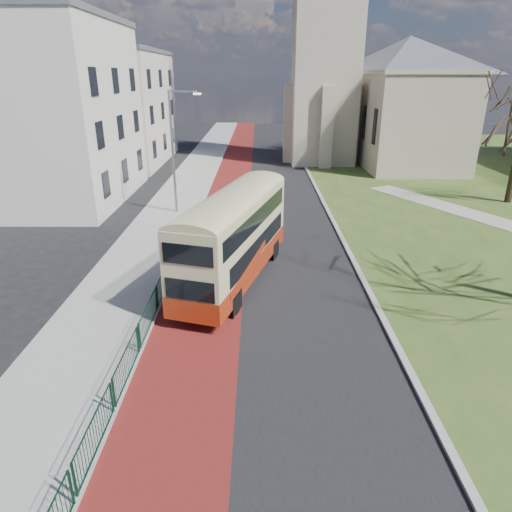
{
  "coord_description": "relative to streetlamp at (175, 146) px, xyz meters",
  "views": [
    {
      "loc": [
        1.15,
        -12.58,
        9.06
      ],
      "look_at": [
        1.08,
        5.04,
        2.0
      ],
      "focal_mm": 32.0,
      "sensor_mm": 36.0,
      "label": 1
    }
  ],
  "objects": [
    {
      "name": "pavement_west",
      "position": [
        -0.65,
        2.0,
        -4.53
      ],
      "size": [
        4.0,
        120.0,
        0.12
      ],
      "primitive_type": "cube",
      "color": "gray",
      "rests_on": "ground"
    },
    {
      "name": "kerb_west",
      "position": [
        1.35,
        2.0,
        -4.53
      ],
      "size": [
        0.25,
        120.0,
        0.13
      ],
      "primitive_type": "cube",
      "color": "#999993",
      "rests_on": "ground"
    },
    {
      "name": "kerb_east",
      "position": [
        10.45,
        4.0,
        -4.53
      ],
      "size": [
        0.25,
        80.0,
        0.13
      ],
      "primitive_type": "cube",
      "color": "#999993",
      "rests_on": "ground"
    },
    {
      "name": "road_carriageway",
      "position": [
        5.85,
        2.0,
        -4.59
      ],
      "size": [
        9.0,
        120.0,
        0.01
      ],
      "primitive_type": "cube",
      "color": "black",
      "rests_on": "ground"
    },
    {
      "name": "bus_lane",
      "position": [
        3.15,
        2.0,
        -4.59
      ],
      "size": [
        3.4,
        120.0,
        0.01
      ],
      "primitive_type": "cube",
      "color": "#591414",
      "rests_on": "ground"
    },
    {
      "name": "street_block_near",
      "position": [
        -9.65,
        4.0,
        1.92
      ],
      "size": [
        10.3,
        14.3,
        13.0
      ],
      "color": "silver",
      "rests_on": "ground"
    },
    {
      "name": "street_block_far",
      "position": [
        -9.65,
        20.0,
        1.17
      ],
      "size": [
        10.3,
        16.3,
        11.5
      ],
      "color": "beige",
      "rests_on": "ground"
    },
    {
      "name": "gothic_church",
      "position": [
        16.91,
        20.0,
        8.54
      ],
      "size": [
        16.38,
        18.0,
        40.0
      ],
      "color": "#A09382",
      "rests_on": "ground"
    },
    {
      "name": "bus",
      "position": [
        4.44,
        -11.11,
        -2.26
      ],
      "size": [
        4.95,
        10.03,
        4.1
      ],
      "rotation": [
        0.0,
        0.0,
        -0.29
      ],
      "color": "#97270D",
      "rests_on": "ground"
    },
    {
      "name": "pedestrian_railing",
      "position": [
        1.4,
        -14.0,
        -4.04
      ],
      "size": [
        0.07,
        24.0,
        1.12
      ],
      "color": "#0B3322",
      "rests_on": "ground"
    },
    {
      "name": "streetlamp",
      "position": [
        0.0,
        0.0,
        0.0
      ],
      "size": [
        2.13,
        0.18,
        8.0
      ],
      "color": "gray",
      "rests_on": "pavement_west"
    },
    {
      "name": "ground",
      "position": [
        4.35,
        -18.0,
        -4.59
      ],
      "size": [
        160.0,
        160.0,
        0.0
      ],
      "primitive_type": "plane",
      "color": "black",
      "rests_on": "ground"
    }
  ]
}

